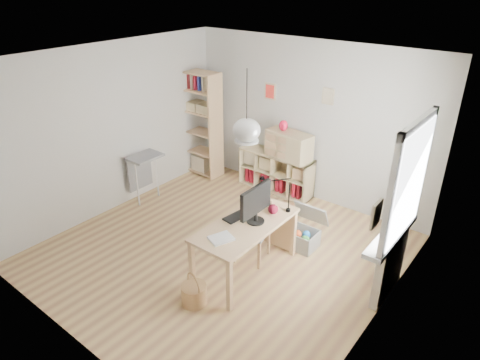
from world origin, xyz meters
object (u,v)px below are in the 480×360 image
Objects in this scene: monitor at (256,202)px; drawer_chest at (289,145)px; chair at (253,226)px; tall_bookshelf at (200,120)px; desk at (246,229)px; storage_chest at (301,233)px; cube_shelf at (276,174)px.

monitor reaches higher than drawer_chest.
drawer_chest reaches higher than chair.
tall_bookshelf is at bearing 145.05° from monitor.
desk is at bearing -84.43° from chair.
drawer_chest is at bearing 130.51° from storage_chest.
cube_shelf is 2.36× the size of storage_chest.
chair is (-0.12, 0.33, -0.16)m from desk.
storage_chest is 1.25m from monitor.
chair reaches higher than storage_chest.
monitor reaches higher than chair.
monitor reaches higher than cube_shelf.
drawer_chest is at bearing 93.94° from chair.
storage_chest is at bearing 75.40° from desk.
drawer_chest is (-0.76, 2.19, 0.29)m from desk.
chair is at bearing 110.41° from desk.
drawer_chest is at bearing 109.03° from desk.
monitor is at bearing -101.91° from storage_chest.
storage_chest is (0.26, 1.00, -0.47)m from desk.
cube_shelf is (-1.02, 2.23, -0.36)m from desk.
desk is 3.27m from tall_bookshelf.
desk is 1.88× the size of drawer_chest.
chair is 2.02m from drawer_chest.
tall_bookshelf is at bearing -164.45° from drawer_chest.
desk reaches higher than cube_shelf.
cube_shelf reaches higher than storage_chest.
desk is 0.39m from chair.
monitor is at bearing -63.80° from chair.
monitor is at bearing -34.75° from tall_bookshelf.
tall_bookshelf reaches higher than cube_shelf.
chair is at bearing -63.13° from drawer_chest.
storage_chest is at bearing -18.41° from tall_bookshelf.
desk is 2.33m from drawer_chest.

